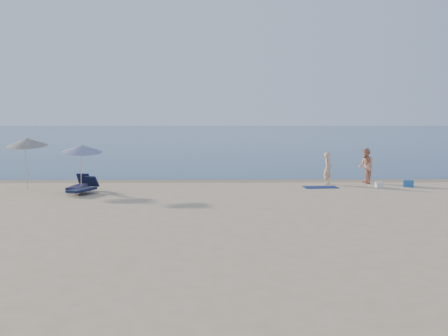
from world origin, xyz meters
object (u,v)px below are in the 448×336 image
object	(u,v)px
person_right	(366,166)
umbrella_near	(82,149)
person_left	(328,168)
blue_cooler	(409,184)

from	to	relation	value
person_right	umbrella_near	size ratio (longest dim) A/B	0.78
person_left	person_right	xyz separation A→B (m)	(2.01, 0.37, 0.09)
person_left	umbrella_near	xyz separation A→B (m)	(-11.52, -3.12, 1.19)
person_right	blue_cooler	bearing A→B (deg)	49.57
person_left	blue_cooler	distance (m)	3.93
blue_cooler	umbrella_near	world-z (taller)	umbrella_near
blue_cooler	umbrella_near	bearing A→B (deg)	-147.51
blue_cooler	umbrella_near	size ratio (longest dim) A/B	0.20
blue_cooler	umbrella_near	distance (m)	15.50
person_left	person_right	size ratio (longest dim) A/B	0.90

